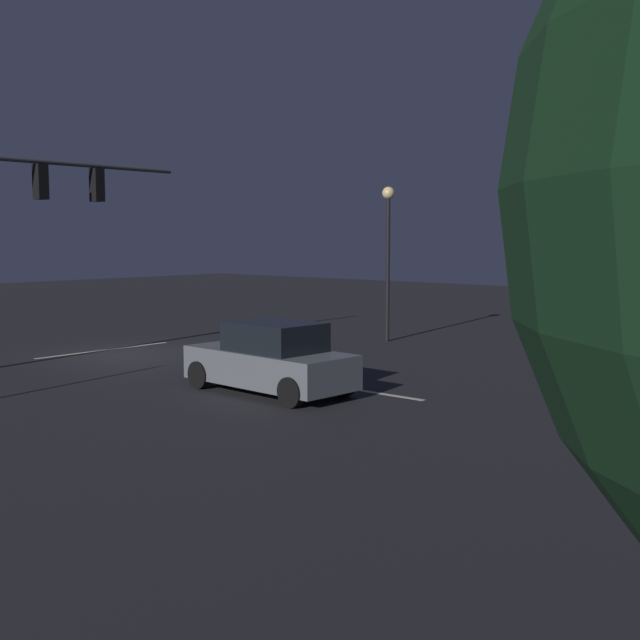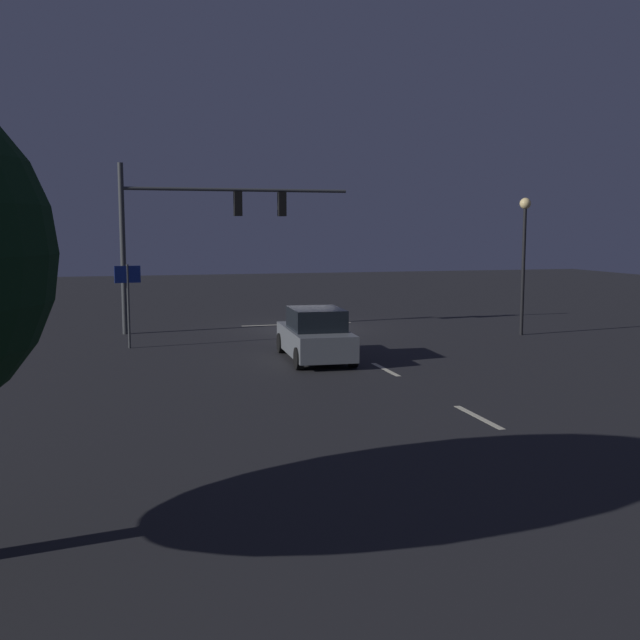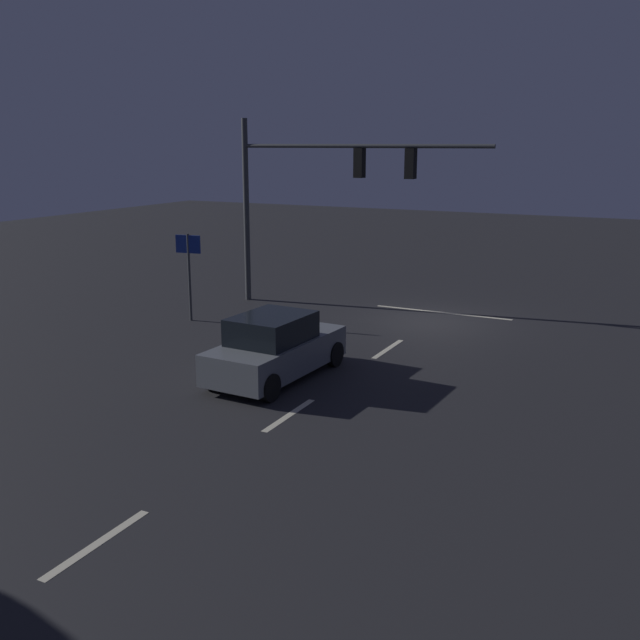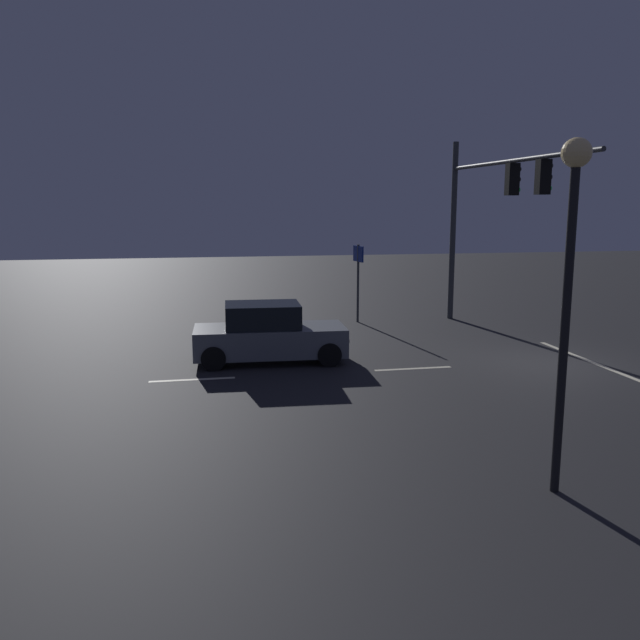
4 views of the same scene
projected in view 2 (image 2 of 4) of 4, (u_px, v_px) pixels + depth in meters
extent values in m
plane|color=#232326|center=(304.00, 328.00, 32.15)|extent=(80.00, 80.00, 0.00)
cylinder|color=#383A3D|center=(123.00, 249.00, 29.89)|extent=(0.22, 0.22, 6.82)
cylinder|color=#383A3D|center=(238.00, 190.00, 30.82)|extent=(9.31, 0.14, 0.14)
cube|color=black|center=(238.00, 204.00, 30.89)|extent=(0.32, 0.36, 1.00)
sphere|color=black|center=(237.00, 196.00, 31.04)|extent=(0.20, 0.20, 0.20)
sphere|color=black|center=(237.00, 204.00, 31.07)|extent=(0.20, 0.20, 0.20)
sphere|color=#19F24C|center=(237.00, 212.00, 31.11)|extent=(0.20, 0.20, 0.20)
cube|color=black|center=(282.00, 204.00, 31.38)|extent=(0.32, 0.36, 1.00)
sphere|color=black|center=(281.00, 197.00, 31.52)|extent=(0.20, 0.20, 0.20)
sphere|color=black|center=(281.00, 204.00, 31.56)|extent=(0.20, 0.20, 0.20)
sphere|color=#19F24C|center=(281.00, 212.00, 31.60)|extent=(0.20, 0.20, 0.20)
cube|color=beige|center=(330.00, 341.00, 28.32)|extent=(0.16, 2.20, 0.01)
cube|color=beige|center=(385.00, 369.00, 22.57)|extent=(0.16, 2.20, 0.01)
cube|color=beige|center=(478.00, 417.00, 16.83)|extent=(0.16, 2.20, 0.01)
cube|color=beige|center=(297.00, 324.00, 33.40)|extent=(5.00, 0.16, 0.01)
cube|color=slate|center=(315.00, 341.00, 24.20)|extent=(2.01, 4.39, 0.80)
cube|color=black|center=(316.00, 319.00, 23.92)|extent=(1.70, 2.18, 0.68)
cylinder|color=black|center=(281.00, 343.00, 25.61)|extent=(0.25, 0.69, 0.68)
cylinder|color=black|center=(329.00, 341.00, 25.97)|extent=(0.25, 0.69, 0.68)
cylinder|color=black|center=(299.00, 359.00, 22.51)|extent=(0.25, 0.69, 0.68)
cylinder|color=black|center=(353.00, 357.00, 22.87)|extent=(0.25, 0.69, 0.68)
sphere|color=#F9EFC6|center=(284.00, 331.00, 26.11)|extent=(0.20, 0.20, 0.20)
sphere|color=#F9EFC6|center=(320.00, 330.00, 26.39)|extent=(0.20, 0.20, 0.20)
cylinder|color=black|center=(523.00, 272.00, 29.73)|extent=(0.14, 0.14, 5.04)
sphere|color=#F9D88C|center=(525.00, 203.00, 29.41)|extent=(0.44, 0.44, 0.44)
cylinder|color=#383A3D|center=(128.00, 307.00, 26.49)|extent=(0.09, 0.09, 2.98)
cube|color=navy|center=(127.00, 274.00, 26.35)|extent=(0.90, 0.18, 0.60)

